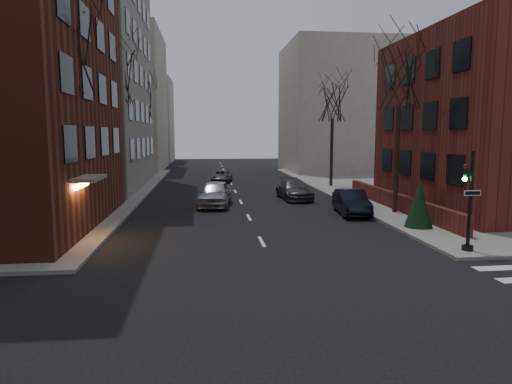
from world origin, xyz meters
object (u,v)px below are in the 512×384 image
at_px(streetlamp_near, 114,143).
at_px(streetlamp_far, 151,139).
at_px(car_lane_silver, 215,194).
at_px(sandwich_board, 430,213).
at_px(tree_left_c, 141,102).
at_px(car_lane_gray, 294,189).
at_px(traffic_signal, 468,207).
at_px(car_lane_far, 222,176).
at_px(evergreen_shrub, 419,204).
at_px(tree_right_b, 333,102).
at_px(parked_sedan, 351,202).
at_px(tree_right_a, 400,78).
at_px(tree_left_a, 62,52).
at_px(tree_left_b, 114,75).

bearing_deg(streetlamp_near, streetlamp_far, 90.00).
height_order(car_lane_silver, sandwich_board, car_lane_silver).
height_order(tree_left_c, car_lane_gray, tree_left_c).
xyz_separation_m(traffic_signal, streetlamp_far, (-16.14, 33.01, 2.33)).
height_order(car_lane_far, evergreen_shrub, evergreen_shrub).
bearing_deg(tree_right_b, streetlamp_near, -149.53).
bearing_deg(parked_sedan, evergreen_shrub, -61.80).
xyz_separation_m(streetlamp_near, evergreen_shrub, (16.36, -8.38, -2.94)).
bearing_deg(tree_left_c, tree_right_a, -51.34).
bearing_deg(traffic_signal, streetlamp_near, 141.13).
height_order(parked_sedan, car_lane_far, parked_sedan).
distance_m(streetlamp_far, sandwich_board, 32.26).
height_order(car_lane_silver, evergreen_shrub, evergreen_shrub).
bearing_deg(parked_sedan, streetlamp_far, 126.87).
height_order(tree_left_a, tree_right_b, tree_left_a).
xyz_separation_m(tree_right_b, car_lane_far, (-9.63, 5.67, -7.01)).
xyz_separation_m(tree_right_a, parked_sedan, (-2.60, 0.31, -7.29)).
relative_size(tree_right_b, streetlamp_far, 1.46).
bearing_deg(streetlamp_near, car_lane_gray, 13.76).
bearing_deg(sandwich_board, tree_left_b, 158.08).
distance_m(tree_right_b, sandwich_board, 18.04).
bearing_deg(tree_right_b, sandwich_board, -86.90).
bearing_deg(car_lane_silver, tree_right_a, -14.35).
xyz_separation_m(tree_left_c, car_lane_gray, (12.83, -15.00, -7.31)).
height_order(car_lane_gray, evergreen_shrub, evergreen_shrub).
xyz_separation_m(tree_right_a, streetlamp_far, (-17.00, 24.00, -3.79)).
bearing_deg(streetlamp_near, tree_right_a, -13.24).
relative_size(tree_left_a, streetlamp_far, 1.63).
height_order(tree_right_a, parked_sedan, tree_right_a).
bearing_deg(tree_left_c, evergreen_shrub, -57.27).
bearing_deg(sandwich_board, streetlamp_far, 131.82).
xyz_separation_m(car_lane_far, sandwich_board, (10.52, -22.25, -0.03)).
bearing_deg(sandwich_board, tree_right_b, 100.96).
xyz_separation_m(traffic_signal, tree_right_b, (0.86, 23.01, 5.68)).
xyz_separation_m(car_lane_gray, sandwich_board, (5.67, -9.58, -0.17)).
bearing_deg(tree_left_a, evergreen_shrub, -1.30).
bearing_deg(evergreen_shrub, tree_left_c, 122.73).
height_order(tree_left_b, streetlamp_far, tree_left_b).
bearing_deg(car_lane_silver, car_lane_far, 94.09).
bearing_deg(sandwich_board, car_lane_silver, 156.80).
xyz_separation_m(traffic_signal, parked_sedan, (-1.74, 9.32, -1.17)).
bearing_deg(streetlamp_far, tree_left_a, -91.23).
relative_size(streetlamp_far, sandwich_board, 7.92).
bearing_deg(car_lane_silver, tree_right_b, 50.03).
bearing_deg(tree_right_b, parked_sedan, -100.76).
bearing_deg(streetlamp_near, car_lane_silver, 3.40).
height_order(tree_left_c, evergreen_shrub, tree_left_c).
bearing_deg(tree_right_b, car_lane_far, 149.52).
bearing_deg(car_lane_far, evergreen_shrub, -62.77).
relative_size(tree_left_a, tree_left_c, 1.06).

